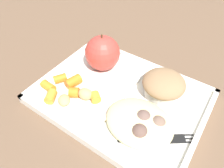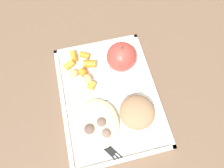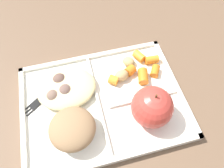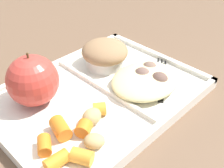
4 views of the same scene
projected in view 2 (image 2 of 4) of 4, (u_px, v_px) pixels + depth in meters
ground at (109, 97)px, 0.57m from camera, size 6.00×6.00×0.00m
lunch_tray at (109, 96)px, 0.57m from camera, size 0.37×0.27×0.02m
green_apple at (121, 57)px, 0.56m from camera, size 0.09×0.09×0.10m
bran_muffin at (137, 113)px, 0.51m from camera, size 0.09×0.09×0.05m
carrot_slice_diagonal at (74, 56)px, 0.60m from camera, size 0.03×0.02×0.02m
carrot_slice_tilted at (91, 86)px, 0.56m from camera, size 0.03×0.03×0.02m
carrot_slice_edge at (85, 55)px, 0.60m from camera, size 0.03×0.04×0.02m
carrot_slice_large at (90, 64)px, 0.59m from camera, size 0.03×0.04×0.02m
carrot_slice_small at (83, 73)px, 0.58m from camera, size 0.03×0.03×0.02m
carrot_slice_near_corner at (69, 65)px, 0.59m from camera, size 0.03×0.04×0.02m
potato_chunk_wedge at (74, 73)px, 0.58m from camera, size 0.04×0.04×0.02m
potato_chunk_corner at (88, 79)px, 0.57m from camera, size 0.04×0.03×0.03m
egg_noodle_pile at (98, 123)px, 0.51m from camera, size 0.14×0.11×0.03m
meatball_side at (90, 129)px, 0.51m from camera, size 0.03×0.03×0.03m
meatball_back at (102, 123)px, 0.51m from camera, size 0.03×0.03×0.03m
meatball_front at (106, 133)px, 0.50m from camera, size 0.03×0.03×0.03m
plastic_fork at (101, 142)px, 0.51m from camera, size 0.13×0.10×0.00m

